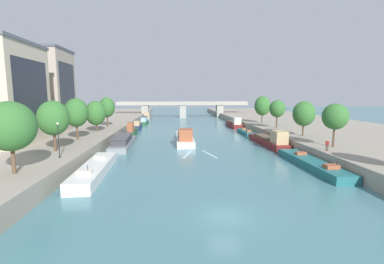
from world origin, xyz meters
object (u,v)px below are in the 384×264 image
(moored_boat_left_upstream, at_px, (148,118))
(tree_right_end_of_row, at_px, (277,109))
(barge_midriver, at_px, (185,138))
(moored_boat_right_second, at_px, (245,132))
(tree_right_midway, at_px, (262,106))
(moored_boat_left_midway, at_px, (95,169))
(moored_boat_right_downstream, at_px, (234,124))
(moored_boat_left_near, at_px, (138,125))
(moored_boat_left_gap_after, at_px, (123,142))
(tree_left_distant, at_px, (53,118))
(tree_left_nearest, at_px, (107,107))
(tree_left_far, at_px, (96,113))
(person_on_quay, at_px, (327,144))
(tree_right_second, at_px, (335,117))
(moored_boat_right_upstream, at_px, (269,140))
(tree_right_far, at_px, (304,114))
(lamppost_left_bank, at_px, (59,138))
(moored_boat_right_near, at_px, (311,163))
(tree_left_by_lamp, at_px, (76,113))
(moored_boat_left_second, at_px, (144,121))
(moored_boat_left_lone, at_px, (132,132))
(tree_left_second, at_px, (10,126))

(moored_boat_left_upstream, xyz_separation_m, tree_right_end_of_row, (34.54, -44.11, 5.61))
(barge_midriver, bearing_deg, tree_right_end_of_row, 16.44)
(moored_boat_right_second, bearing_deg, tree_right_midway, 48.72)
(moored_boat_left_midway, distance_m, moored_boat_right_downstream, 55.40)
(moored_boat_left_near, bearing_deg, moored_boat_left_gap_after, -88.58)
(moored_boat_right_downstream, bearing_deg, tree_left_distant, -129.22)
(tree_left_nearest, bearing_deg, moored_boat_left_near, 58.86)
(tree_left_distant, xyz_separation_m, tree_left_far, (0.01, 20.20, -0.64))
(moored_boat_right_downstream, height_order, person_on_quay, person_on_quay)
(tree_right_second, height_order, tree_right_midway, tree_right_midway)
(moored_boat_right_upstream, bearing_deg, person_on_quay, -79.63)
(barge_midriver, xyz_separation_m, person_on_quay, (19.05, -19.85, 1.97))
(tree_right_far, relative_size, tree_right_midway, 0.88)
(moored_boat_left_gap_after, bearing_deg, tree_left_distant, -116.29)
(moored_boat_right_upstream, xyz_separation_m, moored_boat_right_second, (-0.53, 15.49, -0.48))
(lamppost_left_bank, bearing_deg, moored_boat_right_near, 1.32)
(tree_right_second, distance_m, tree_right_far, 11.13)
(tree_left_by_lamp, relative_size, tree_right_second, 1.11)
(moored_boat_left_midway, distance_m, moored_boat_left_near, 45.15)
(tree_left_by_lamp, bearing_deg, moored_boat_right_second, 27.55)
(tree_right_far, bearing_deg, moored_boat_left_second, 129.08)
(barge_midriver, distance_m, tree_left_distant, 26.20)
(tree_right_second, xyz_separation_m, tree_right_midway, (0.76, 35.22, 0.24))
(moored_boat_left_gap_after, xyz_separation_m, tree_right_midway, (34.45, 22.01, 5.92))
(tree_right_far, relative_size, tree_right_end_of_row, 1.00)
(tree_left_far, relative_size, tree_right_second, 1.00)
(moored_boat_left_gap_after, relative_size, moored_boat_left_lone, 1.57)
(moored_boat_left_upstream, relative_size, tree_right_midway, 1.88)
(person_on_quay, bearing_deg, moored_boat_left_near, 126.54)
(tree_left_far, distance_m, tree_right_far, 42.06)
(lamppost_left_bank, height_order, person_on_quay, lamppost_left_bank)
(tree_left_distant, bearing_deg, tree_left_nearest, 90.09)
(tree_right_midway, bearing_deg, lamppost_left_bank, -134.36)
(lamppost_left_bank, bearing_deg, barge_midriver, 52.66)
(tree_right_midway, bearing_deg, tree_left_far, -159.46)
(moored_boat_left_midway, distance_m, moored_boat_left_upstream, 72.83)
(moored_boat_left_second, bearing_deg, moored_boat_left_midway, -89.81)
(moored_boat_right_upstream, distance_m, tree_left_distant, 37.64)
(moored_boat_right_second, height_order, moored_boat_right_downstream, moored_boat_right_downstream)
(moored_boat_left_midway, bearing_deg, moored_boat_left_gap_after, 89.84)
(tree_left_second, bearing_deg, tree_left_nearest, 90.91)
(lamppost_left_bank, bearing_deg, tree_right_second, 6.83)
(moored_boat_right_second, relative_size, tree_right_end_of_row, 1.64)
(moored_boat_left_second, xyz_separation_m, tree_left_second, (-5.87, -65.05, 5.65))
(barge_midriver, relative_size, moored_boat_right_downstream, 1.26)
(moored_boat_right_near, bearing_deg, lamppost_left_bank, -178.68)
(barge_midriver, relative_size, tree_left_far, 2.62)
(moored_boat_left_lone, height_order, moored_boat_left_near, moored_boat_left_lone)
(moored_boat_left_midway, distance_m, moored_boat_right_second, 43.02)
(tree_left_distant, xyz_separation_m, tree_right_far, (41.16, 11.50, -0.37))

